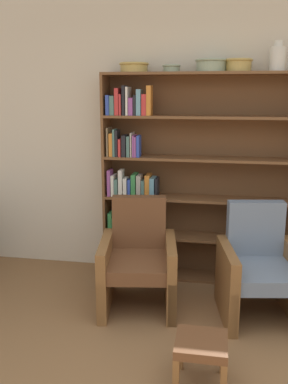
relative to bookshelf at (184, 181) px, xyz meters
name	(u,v)px	position (x,y,z in m)	size (l,w,h in m)	color
wall_back	(216,140)	(0.29, 0.17, 0.38)	(12.00, 0.06, 2.75)	beige
bookshelf	(184,181)	(0.00, 0.00, 0.00)	(1.95, 0.30, 2.01)	brown
bowl_olive	(134,67)	(-0.49, -0.02, 1.07)	(0.28, 0.28, 0.09)	tan
bowl_stoneware	(171,68)	(-0.14, -0.02, 1.06)	(0.17, 0.17, 0.07)	gray
bowl_brass	(211,65)	(0.22, -0.02, 1.08)	(0.29, 0.29, 0.11)	gray
bowl_sage	(239,64)	(0.46, -0.02, 1.08)	(0.25, 0.25, 0.11)	tan
vase_tall	(278,58)	(0.80, -0.02, 1.14)	(0.14, 0.14, 0.26)	silver
armchair_leather	(138,261)	(-0.33, -0.67, -0.59)	(0.73, 0.77, 0.93)	brown
armchair_cushioned	(260,270)	(0.69, -0.67, -0.59)	(0.74, 0.78, 0.93)	brown
footstool	(201,349)	(0.26, -1.67, -0.73)	(0.33, 0.33, 0.32)	brown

